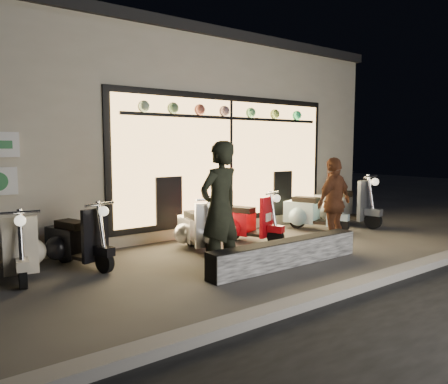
# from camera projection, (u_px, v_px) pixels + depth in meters

# --- Properties ---
(ground) EXTENTS (40.00, 40.00, 0.00)m
(ground) POSITION_uv_depth(u_px,v_px,m) (263.00, 256.00, 7.26)
(ground) COLOR #383533
(ground) RESTS_ON ground
(kerb) EXTENTS (40.00, 0.25, 0.12)m
(kerb) POSITION_uv_depth(u_px,v_px,m) (367.00, 283.00, 5.67)
(kerb) COLOR slate
(kerb) RESTS_ON ground
(shop_building) EXTENTS (10.20, 6.23, 4.20)m
(shop_building) POSITION_uv_depth(u_px,v_px,m) (132.00, 135.00, 11.01)
(shop_building) COLOR beige
(shop_building) RESTS_ON ground
(graffiti_barrier) EXTENTS (2.84, 0.28, 0.40)m
(graffiti_barrier) POSITION_uv_depth(u_px,v_px,m) (286.00, 253.00, 6.66)
(graffiti_barrier) COLOR black
(graffiti_barrier) RESTS_ON ground
(scooter_silver) EXTENTS (0.59, 1.32, 0.94)m
(scooter_silver) POSITION_uv_depth(u_px,v_px,m) (196.00, 228.00, 7.73)
(scooter_silver) COLOR black
(scooter_silver) RESTS_ON ground
(scooter_red) EXTENTS (0.74, 1.31, 0.95)m
(scooter_red) POSITION_uv_depth(u_px,v_px,m) (243.00, 222.00, 8.36)
(scooter_red) COLOR black
(scooter_red) RESTS_ON ground
(scooter_black) EXTENTS (0.70, 1.36, 0.98)m
(scooter_black) POSITION_uv_depth(u_px,v_px,m) (74.00, 240.00, 6.69)
(scooter_black) COLOR black
(scooter_black) RESTS_ON ground
(scooter_cream) EXTENTS (0.56, 1.35, 0.96)m
(scooter_cream) POSITION_uv_depth(u_px,v_px,m) (19.00, 248.00, 6.18)
(scooter_cream) COLOR black
(scooter_cream) RESTS_ON ground
(scooter_blue) EXTENTS (0.77, 1.42, 1.02)m
(scooter_blue) POSITION_uv_depth(u_px,v_px,m) (308.00, 211.00, 9.56)
(scooter_blue) COLOR black
(scooter_blue) RESTS_ON ground
(scooter_grey) EXTENTS (0.69, 1.59, 1.13)m
(scooter_grey) POSITION_uv_depth(u_px,v_px,m) (339.00, 205.00, 10.16)
(scooter_grey) COLOR black
(scooter_grey) RESTS_ON ground
(man) EXTENTS (0.76, 0.56, 1.90)m
(man) POSITION_uv_depth(u_px,v_px,m) (220.00, 208.00, 6.19)
(man) COLOR black
(man) RESTS_ON ground
(woman) EXTENTS (1.00, 0.52, 1.63)m
(woman) POSITION_uv_depth(u_px,v_px,m) (334.00, 203.00, 7.79)
(woman) COLOR brown
(woman) RESTS_ON ground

